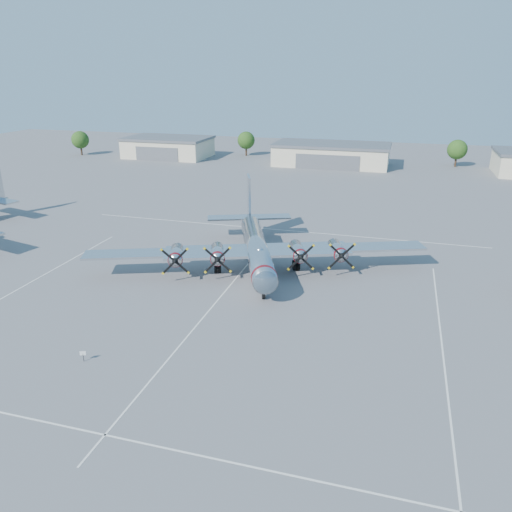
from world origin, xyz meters
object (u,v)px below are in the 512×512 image
(hangar_center, at_px, (332,154))
(tree_east, at_px, (457,150))
(tree_west, at_px, (246,140))
(tree_far_west, at_px, (80,140))
(info_placard, at_px, (83,354))
(hangar_west, at_px, (168,147))
(main_bomber_b29, at_px, (256,266))

(hangar_center, distance_m, tree_east, 30.64)
(hangar_center, bearing_deg, tree_west, 162.18)
(hangar_center, relative_size, tree_west, 4.31)
(tree_far_west, xyz_separation_m, info_placard, (63.45, -92.68, -3.55))
(hangar_center, bearing_deg, hangar_west, 180.00)
(tree_far_west, bearing_deg, hangar_west, 9.01)
(tree_west, bearing_deg, hangar_west, -158.11)
(hangar_center, bearing_deg, info_placard, -93.88)
(tree_far_west, relative_size, tree_east, 1.00)
(tree_east, bearing_deg, info_placard, -109.60)
(tree_west, height_order, info_placard, tree_west)
(tree_west, relative_size, info_placard, 6.95)
(tree_west, bearing_deg, hangar_center, -17.82)
(main_bomber_b29, relative_size, info_placard, 41.73)
(hangar_center, height_order, tree_far_west, tree_far_west)
(hangar_west, bearing_deg, hangar_center, -0.00)
(hangar_center, distance_m, tree_west, 26.30)
(tree_far_west, relative_size, tree_west, 1.00)
(hangar_west, distance_m, tree_west, 21.61)
(hangar_center, distance_m, info_placard, 96.88)
(tree_far_west, bearing_deg, main_bomber_b29, -43.79)
(tree_far_west, distance_m, tree_west, 46.57)
(hangar_west, distance_m, tree_east, 75.26)
(hangar_center, xyz_separation_m, tree_far_west, (-70.00, -3.96, 1.51))
(tree_east, relative_size, main_bomber_b29, 0.17)
(tree_east, distance_m, info_placard, 109.05)
(hangar_west, distance_m, tree_far_west, 25.36)
(main_bomber_b29, height_order, info_placard, main_bomber_b29)
(tree_far_west, relative_size, main_bomber_b29, 0.17)
(hangar_west, height_order, hangar_center, same)
(tree_far_west, xyz_separation_m, tree_west, (45.00, 12.00, 0.00))
(hangar_west, xyz_separation_m, tree_west, (20.00, 8.04, 1.51))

